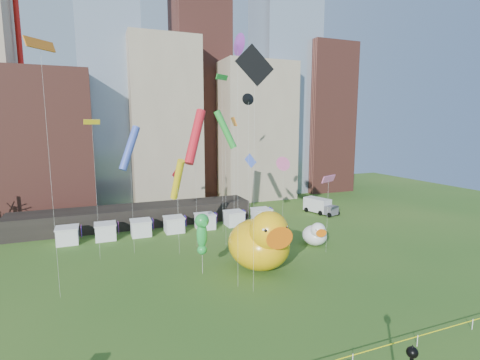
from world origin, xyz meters
name	(u,v)px	position (x,y,z in m)	size (l,w,h in m)	color
skyline	(153,101)	(2.25, 61.06, 21.44)	(101.00, 23.00, 68.00)	brown
pavilion	(136,216)	(-4.00, 42.00, 1.60)	(38.00, 6.00, 3.20)	black
vendor_tents	(174,225)	(1.02, 36.00, 1.11)	(33.24, 2.80, 2.40)	white
big_duck	(261,241)	(7.24, 17.64, 3.36)	(7.06, 9.50, 7.32)	#FFBA0D
small_duck	(315,234)	(17.77, 22.40, 1.59)	(4.04, 4.84, 3.47)	white
seahorse_green	(202,231)	(0.71, 18.94, 4.99)	(1.65, 2.03, 6.91)	silver
seahorse_purple	(269,226)	(9.94, 20.92, 3.95)	(1.55, 1.76, 5.48)	silver
box_truck	(320,206)	(28.88, 37.73, 1.42)	(4.16, 6.91, 2.77)	silver
kite_0	(177,177)	(1.02, 33.12, 9.06)	(1.57, 1.01, 10.19)	silver
kite_1	(284,164)	(18.45, 33.02, 10.27)	(0.74, 2.29, 11.42)	silver
kite_2	(255,68)	(4.19, 12.83, 21.58)	(3.77, 0.35, 23.76)	silver
kite_3	(222,79)	(7.96, 32.88, 23.03)	(2.28, 1.67, 23.71)	silver
kite_4	(92,124)	(-9.89, 28.04, 16.55)	(1.85, 0.76, 17.12)	silver
kite_5	(250,162)	(10.69, 28.61, 11.20)	(1.07, 1.83, 12.50)	silver
kite_6	(234,122)	(5.49, 21.57, 16.78)	(1.39, 3.45, 17.39)	silver
kite_7	(238,45)	(3.16, 14.41, 23.82)	(0.29, 2.01, 24.90)	silver
kite_8	(195,137)	(2.50, 27.96, 14.95)	(4.02, 3.79, 18.60)	silver
kite_9	(329,179)	(17.57, 19.56, 9.68)	(2.72, 1.56, 10.16)	silver
kite_10	(249,100)	(7.82, 22.68, 19.42)	(1.34, 0.76, 20.26)	silver
kite_11	(225,130)	(6.50, 27.41, 15.86)	(3.17, 1.98, 18.47)	silver
kite_12	(177,180)	(-0.35, 26.19, 9.71)	(1.68, 3.28, 12.39)	silver
kite_13	(130,148)	(-5.73, 28.56, 13.62)	(3.26, 2.65, 16.43)	silver
kite_14	(40,47)	(-13.64, 18.64, 23.21)	(2.31, 2.51, 23.88)	silver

